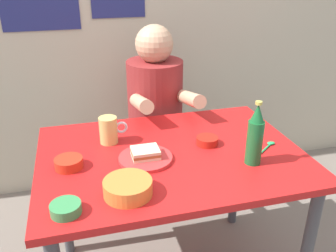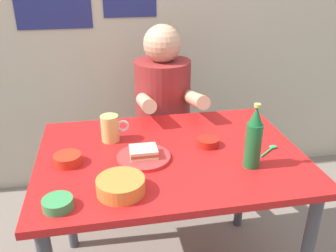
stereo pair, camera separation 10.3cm
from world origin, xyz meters
name	(u,v)px [view 2 (the right image)]	position (x,y,z in m)	size (l,w,h in m)	color
dining_table	(170,171)	(0.00, 0.00, 0.65)	(1.10, 0.80, 0.74)	red
stool	(163,158)	(0.08, 0.63, 0.35)	(0.34, 0.34, 0.45)	#4C4C51
person_seated	(163,96)	(0.08, 0.62, 0.77)	(0.33, 0.56, 0.72)	maroon
plate_orange	(144,157)	(-0.12, -0.03, 0.75)	(0.22, 0.22, 0.01)	red
sandwich	(143,152)	(-0.12, -0.03, 0.77)	(0.11, 0.09, 0.04)	beige
beer_mug	(111,128)	(-0.24, 0.16, 0.80)	(0.13, 0.08, 0.12)	#D1BC66
beer_bottle	(254,139)	(0.29, -0.17, 0.86)	(0.06, 0.06, 0.26)	#19602D
dip_bowl_green	(58,203)	(-0.43, -0.30, 0.76)	(0.10, 0.10, 0.03)	#388C4C
sauce_bowl_chili	(68,159)	(-0.42, -0.01, 0.76)	(0.11, 0.11, 0.04)	red
soup_bowl_orange	(121,185)	(-0.22, -0.25, 0.77)	(0.17, 0.17, 0.05)	orange
sambal_bowl_red	(208,142)	(0.17, 0.03, 0.76)	(0.10, 0.10, 0.03)	#B21E14
spoon	(271,149)	(0.43, -0.06, 0.75)	(0.11, 0.08, 0.01)	#26A559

